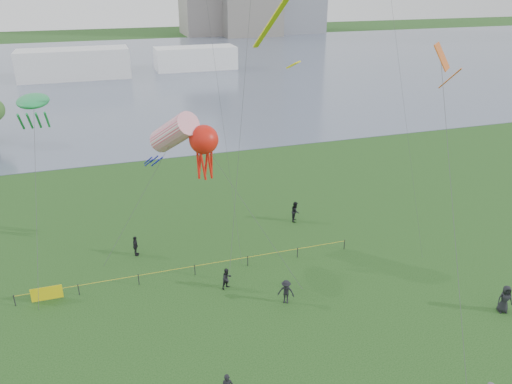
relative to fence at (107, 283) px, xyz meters
name	(u,v)px	position (x,y,z in m)	size (l,w,h in m)	color
lake	(133,71)	(9.34, 85.56, -0.53)	(400.00, 120.00, 0.08)	slate
pavilion_left	(74,64)	(-2.66, 80.56, 2.45)	(22.00, 8.00, 6.00)	silver
pavilion_right	(196,58)	(23.34, 83.56, 1.95)	(18.00, 7.00, 5.00)	white
fence	(107,283)	(0.00, 0.00, 0.00)	(24.07, 0.07, 1.05)	black
spectator_a	(227,278)	(7.92, -2.31, 0.22)	(0.76, 0.59, 1.55)	black
spectator_b	(286,292)	(11.19, -5.13, 0.30)	(1.11, 0.64, 1.71)	black
spectator_c	(136,246)	(2.33, 4.14, 0.26)	(0.95, 0.40, 1.63)	black
spectator_d	(505,299)	(24.21, -10.32, 0.41)	(0.94, 0.61, 1.92)	black
spectator_g	(295,211)	(16.29, 5.83, 0.36)	(0.89, 0.69, 1.82)	black
kite_windsock	(174,133)	(5.97, 4.87, 8.77)	(8.01, 5.11, 11.25)	#3F3F42
kite_creature	(33,102)	(-3.36, 6.71, 11.36)	(2.18, 9.71, 12.35)	#3F3F42
kite_octopus	(204,141)	(7.82, 3.03, 8.54)	(6.11, 8.17, 10.25)	#3F3F42
kite_delta	(444,72)	(18.67, -8.09, 14.72)	(4.06, 11.09, 16.67)	#3F3F42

